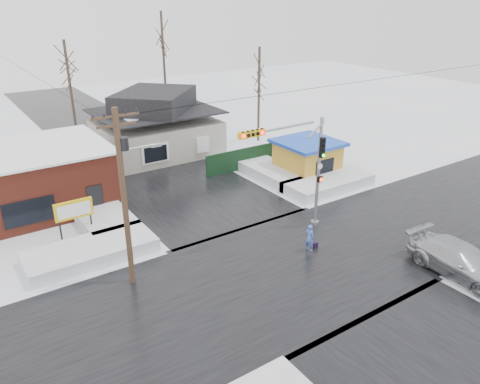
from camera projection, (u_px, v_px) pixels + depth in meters
ground at (297, 265)px, 25.32m from camera, size 120.00×120.00×0.00m
road_ns at (297, 265)px, 25.31m from camera, size 10.00×120.00×0.02m
road_ew at (297, 265)px, 25.31m from camera, size 120.00×10.00×0.02m
snowbank_nw at (91, 252)px, 25.84m from camera, size 7.00×3.00×0.80m
snowbank_ne at (328, 183)px, 35.14m from camera, size 7.00×3.00×0.80m
snowbank_nside_w at (97, 211)px, 30.68m from camera, size 3.00×8.00×0.80m
snowbank_nside_e at (267, 169)px, 37.91m from camera, size 3.00×8.00×0.80m
traffic_signal at (300, 162)px, 27.05m from camera, size 6.05×0.68×7.00m
utility_pole at (125, 189)px, 21.88m from camera, size 3.15×0.44×9.00m
brick_building at (15, 181)px, 31.00m from camera, size 12.20×8.20×4.12m
marquee_sign at (74, 211)px, 27.14m from camera, size 2.20×0.21×2.55m
house at (156, 125)px, 42.07m from camera, size 10.40×8.40×5.76m
kiosk at (307, 158)px, 37.26m from camera, size 4.60×4.60×2.88m
fence at (248, 158)px, 38.98m from camera, size 8.00×0.12×1.80m
tree_far_left at (67, 64)px, 39.92m from camera, size 3.00×3.00×10.00m
tree_far_mid at (162, 37)px, 45.99m from camera, size 3.00×3.00×12.00m
tree_far_right at (259, 67)px, 43.93m from camera, size 3.00×3.00×9.00m
pedestrian at (310, 238)px, 26.44m from camera, size 0.49×0.65×1.62m
car at (461, 261)px, 24.14m from camera, size 2.51×5.79×1.66m
shopping_bag at (316, 246)px, 26.91m from camera, size 0.29×0.14×0.35m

